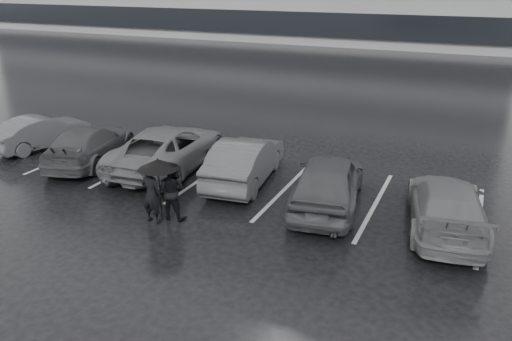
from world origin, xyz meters
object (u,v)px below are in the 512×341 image
object	(u,v)px
car_west_b	(168,148)
pedestrian_right	(171,191)
car_west_d	(42,132)
car_east	(447,205)
car_west_c	(90,144)
car_west_a	(245,160)
car_main	(328,181)
pedestrian_left	(151,194)

from	to	relation	value
car_west_b	pedestrian_right	xyz separation A→B (m)	(2.24, -3.16, 0.08)
pedestrian_right	car_west_d	bearing A→B (deg)	-27.60
car_west_d	car_east	distance (m)	14.78
car_west_c	car_west_a	bearing A→B (deg)	170.97
car_main	car_west_c	world-z (taller)	car_main
car_west_b	car_west_d	size ratio (longest dim) A/B	1.42
pedestrian_right	car_west_c	bearing A→B (deg)	-33.20
car_west_b	car_east	bearing A→B (deg)	168.98
car_west_b	pedestrian_right	distance (m)	3.87
car_main	car_west_a	xyz separation A→B (m)	(-2.96, 0.72, -0.05)
car_west_c	pedestrian_right	xyz separation A→B (m)	(5.13, -2.59, 0.16)
car_west_a	car_west_d	bearing A→B (deg)	-6.98
car_west_c	pedestrian_right	distance (m)	5.75
car_west_a	car_west_c	size ratio (longest dim) A/B	0.97
car_west_c	pedestrian_left	distance (m)	5.63
car_main	car_west_a	world-z (taller)	car_main
car_west_c	pedestrian_right	size ratio (longest dim) A/B	2.76
car_west_c	car_west_d	bearing A→B (deg)	-24.98
car_west_c	car_west_d	world-z (taller)	car_west_c
pedestrian_left	car_east	bearing A→B (deg)	-157.23
car_east	pedestrian_right	bearing A→B (deg)	10.43
car_west_a	pedestrian_left	bearing A→B (deg)	66.53
pedestrian_right	car_west_b	bearing A→B (deg)	-61.03
car_east	pedestrian_left	size ratio (longest dim) A/B	2.80
car_west_a	pedestrian_left	xyz separation A→B (m)	(-1.02, -3.60, 0.10)
car_west_b	car_west_c	world-z (taller)	car_west_b
car_main	car_west_c	xyz separation A→B (m)	(-8.74, 0.11, -0.12)
car_main	car_east	bearing A→B (deg)	169.93
car_east	car_west_c	bearing A→B (deg)	-10.00
car_west_b	pedestrian_right	size ratio (longest dim) A/B	3.26
car_east	pedestrian_right	world-z (taller)	pedestrian_right
car_west_a	car_west_c	world-z (taller)	car_west_a
car_east	car_main	bearing A→B (deg)	-10.09
car_west_d	pedestrian_right	world-z (taller)	pedestrian_right
car_east	pedestrian_right	distance (m)	7.24
pedestrian_left	car_west_a	bearing A→B (deg)	-104.58
car_west_b	pedestrian_left	world-z (taller)	pedestrian_left
car_west_d	pedestrian_left	size ratio (longest dim) A/B	2.30
car_main	pedestrian_right	bearing A→B (deg)	25.23
car_west_b	pedestrian_right	world-z (taller)	pedestrian_right
car_west_d	car_west_b	bearing A→B (deg)	-166.35
car_west_b	pedestrian_left	size ratio (longest dim) A/B	3.26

